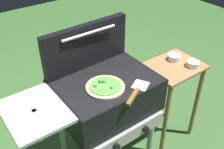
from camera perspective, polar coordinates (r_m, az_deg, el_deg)
grill at (r=1.75m, az=-1.60°, el=-5.19°), size 0.96×0.53×0.90m
grill_lid_open at (r=1.75m, az=-5.54°, el=6.21°), size 0.63×0.09×0.30m
pizza_veggie at (r=1.60m, az=-1.51°, el=-2.60°), size 0.24×0.24×0.04m
spatula at (r=1.57m, az=5.23°, el=-3.76°), size 0.26×0.17×0.02m
prep_table at (r=2.26m, az=12.54°, el=-2.70°), size 0.44×0.36×0.76m
topping_bowl_near at (r=2.20m, az=13.33°, el=3.56°), size 0.10×0.10×0.04m
topping_bowl_far at (r=2.15m, az=17.09°, el=2.17°), size 0.10×0.10×0.04m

